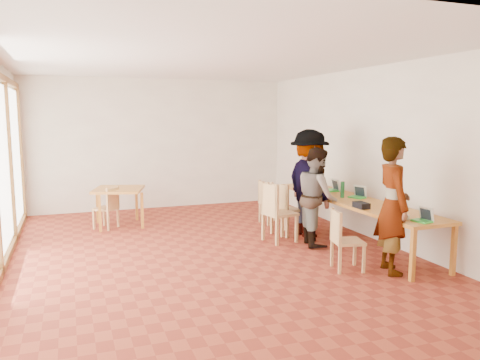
% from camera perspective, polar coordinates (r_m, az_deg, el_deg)
% --- Properties ---
extents(ground, '(8.00, 8.00, 0.00)m').
position_cam_1_polar(ground, '(7.49, -3.92, -8.92)').
color(ground, '#923823').
rests_on(ground, ground).
extents(wall_back, '(6.00, 0.10, 3.00)m').
position_cam_1_polar(wall_back, '(11.09, -9.77, 4.35)').
color(wall_back, white).
rests_on(wall_back, ground).
extents(wall_front, '(6.00, 0.10, 3.00)m').
position_cam_1_polar(wall_front, '(3.56, 14.10, -3.04)').
color(wall_front, white).
rests_on(wall_front, ground).
extents(wall_right, '(0.10, 8.00, 3.00)m').
position_cam_1_polar(wall_right, '(8.53, 15.77, 3.14)').
color(wall_right, white).
rests_on(wall_right, ground).
extents(ceiling, '(6.00, 8.00, 0.04)m').
position_cam_1_polar(ceiling, '(7.22, -4.15, 14.69)').
color(ceiling, white).
rests_on(ceiling, wall_back).
extents(communal_table, '(0.80, 4.00, 0.75)m').
position_cam_1_polar(communal_table, '(8.19, 13.48, -2.59)').
color(communal_table, '#C17B2B').
rests_on(communal_table, ground).
extents(side_table, '(0.90, 0.90, 0.75)m').
position_cam_1_polar(side_table, '(9.46, -14.58, -1.45)').
color(side_table, '#C17B2B').
rests_on(side_table, ground).
extents(chair_near, '(0.48, 0.48, 0.46)m').
position_cam_1_polar(chair_near, '(6.72, 12.32, -6.40)').
color(chair_near, tan).
rests_on(chair_near, ground).
extents(chair_mid, '(0.56, 0.56, 0.55)m').
position_cam_1_polar(chair_mid, '(7.99, 4.26, -3.20)').
color(chair_mid, tan).
rests_on(chair_mid, ground).
extents(chair_far, '(0.57, 0.57, 0.51)m').
position_cam_1_polar(chair_far, '(8.50, 5.24, -2.86)').
color(chair_far, tan).
rests_on(chair_far, ground).
extents(chair_empty, '(0.44, 0.44, 0.46)m').
position_cam_1_polar(chair_empty, '(9.36, 3.39, -2.16)').
color(chair_empty, tan).
rests_on(chair_empty, ground).
extents(chair_spare, '(0.53, 0.53, 0.43)m').
position_cam_1_polar(chair_spare, '(9.30, -15.65, -2.75)').
color(chair_spare, tan).
rests_on(chair_spare, ground).
extents(person_near, '(0.63, 0.79, 1.88)m').
position_cam_1_polar(person_near, '(6.73, 18.14, -2.96)').
color(person_near, gray).
rests_on(person_near, ground).
extents(person_mid, '(0.79, 0.92, 1.64)m').
position_cam_1_polar(person_mid, '(7.92, 9.37, -1.97)').
color(person_mid, gray).
rests_on(person_mid, ground).
extents(person_far, '(0.74, 1.26, 1.92)m').
position_cam_1_polar(person_far, '(8.45, 8.39, -0.38)').
color(person_far, gray).
rests_on(person_far, ground).
extents(laptop_near, '(0.23, 0.26, 0.20)m').
position_cam_1_polar(laptop_near, '(6.74, 21.51, -4.28)').
color(laptop_near, green).
rests_on(laptop_near, communal_table).
extents(laptop_mid, '(0.30, 0.31, 0.21)m').
position_cam_1_polar(laptop_mid, '(8.33, 14.25, -1.70)').
color(laptop_mid, green).
rests_on(laptop_mid, communal_table).
extents(laptop_far, '(0.24, 0.28, 0.22)m').
position_cam_1_polar(laptop_far, '(8.97, 11.33, -0.92)').
color(laptop_far, green).
rests_on(laptop_far, communal_table).
extents(yellow_mug, '(0.16, 0.16, 0.09)m').
position_cam_1_polar(yellow_mug, '(6.86, 22.05, -4.17)').
color(yellow_mug, yellow).
rests_on(yellow_mug, communal_table).
extents(green_bottle, '(0.07, 0.07, 0.28)m').
position_cam_1_polar(green_bottle, '(8.27, 12.38, -1.15)').
color(green_bottle, '#1F7135').
rests_on(green_bottle, communal_table).
extents(clear_glass, '(0.07, 0.07, 0.09)m').
position_cam_1_polar(clear_glass, '(8.81, 9.41, -1.15)').
color(clear_glass, silver).
rests_on(clear_glass, communal_table).
extents(condiment_cup, '(0.08, 0.08, 0.06)m').
position_cam_1_polar(condiment_cup, '(6.82, 19.64, -4.27)').
color(condiment_cup, white).
rests_on(condiment_cup, communal_table).
extents(pink_phone, '(0.05, 0.10, 0.01)m').
position_cam_1_polar(pink_phone, '(6.85, 19.31, -4.38)').
color(pink_phone, '#D84B98').
rests_on(pink_phone, communal_table).
extents(black_pouch, '(0.16, 0.26, 0.09)m').
position_cam_1_polar(black_pouch, '(7.41, 14.56, -2.99)').
color(black_pouch, black).
rests_on(black_pouch, communal_table).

